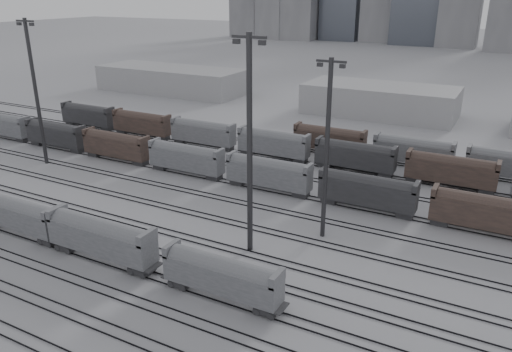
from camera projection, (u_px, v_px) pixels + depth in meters
The scene contains 13 objects.
ground at pixel (97, 263), 62.40m from camera, with size 900.00×900.00×0.00m, color #B4B4B9.
tracks at pixel (180, 211), 76.82m from camera, with size 220.00×71.50×0.16m.
hopper_car_a at pixel (18, 213), 68.77m from camera, with size 14.39×2.86×5.15m.
hopper_car_b at pixel (101, 236), 61.89m from camera, with size 15.59×3.10×5.58m.
hopper_car_c at pixel (222, 274), 54.25m from camera, with size 14.02×2.78×5.01m.
light_mast_b at pixel (35, 90), 93.35m from camera, with size 4.39×0.70×27.44m.
light_mast_c at pixel (250, 143), 60.65m from camera, with size 4.43×0.71×27.69m.
light_mast_d at pixel (327, 147), 64.87m from camera, with size 3.90×0.62×24.40m.
bg_string_near at pixel (269, 175), 84.32m from camera, with size 151.00×3.00×5.60m.
bg_string_mid at pixel (355, 157), 93.13m from camera, with size 151.00×3.00×5.60m.
bg_string_far at pixel (460, 159), 92.02m from camera, with size 66.00×3.00×5.60m.
warehouse_left at pixel (171, 80), 165.92m from camera, with size 50.00×18.00×8.00m, color #A6A6A8.
warehouse_mid at pixel (380, 100), 135.06m from camera, with size 40.00×18.00×8.00m, color #A6A6A8.
Camera 1 is at (43.31, -38.74, 32.17)m, focal length 35.00 mm.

